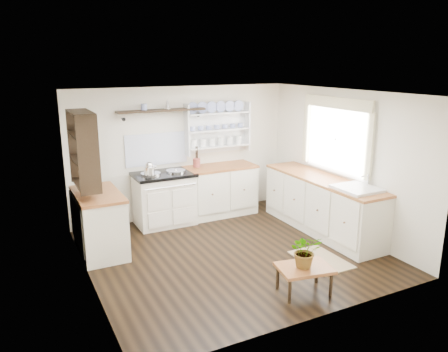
{
  "coord_description": "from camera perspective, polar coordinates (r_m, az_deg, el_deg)",
  "views": [
    {
      "loc": [
        -2.77,
        -5.2,
        2.7
      ],
      "look_at": [
        -0.01,
        0.25,
        1.1
      ],
      "focal_mm": 35.0,
      "sensor_mm": 36.0,
      "label": 1
    }
  ],
  "objects": [
    {
      "name": "ceiling",
      "position": [
        5.9,
        1.19,
        10.79
      ],
      "size": [
        4.0,
        3.8,
        0.01
      ],
      "primitive_type": "cube",
      "color": "white",
      "rests_on": "wall_back"
    },
    {
      "name": "wall_left",
      "position": [
        5.48,
        -17.69,
        -2.47
      ],
      "size": [
        0.02,
        3.8,
        2.3
      ],
      "primitive_type": "cube",
      "color": "silver",
      "rests_on": "ground"
    },
    {
      "name": "left_cabinets",
      "position": [
        6.59,
        -15.97,
        -5.8
      ],
      "size": [
        0.62,
        1.13,
        0.9
      ],
      "color": "#EEE8CD",
      "rests_on": "floor"
    },
    {
      "name": "back_cabinets",
      "position": [
        7.91,
        -0.49,
        -1.76
      ],
      "size": [
        1.27,
        0.63,
        0.9
      ],
      "color": "#EEE8CD",
      "rests_on": "floor"
    },
    {
      "name": "aga_cooker",
      "position": [
        7.49,
        -7.8,
        -2.89
      ],
      "size": [
        1.0,
        0.7,
        0.93
      ],
      "color": "white",
      "rests_on": "floor"
    },
    {
      "name": "floor",
      "position": [
        6.48,
        1.08,
        -9.95
      ],
      "size": [
        4.0,
        3.8,
        0.01
      ],
      "primitive_type": "cube",
      "color": "black",
      "rests_on": "ground"
    },
    {
      "name": "floor_rug",
      "position": [
        6.39,
        12.54,
        -10.62
      ],
      "size": [
        0.55,
        0.85,
        0.02
      ],
      "primitive_type": "cube",
      "rotation": [
        0.0,
        0.0,
        0.0
      ],
      "color": "#948156",
      "rests_on": "floor"
    },
    {
      "name": "high_shelf",
      "position": [
        7.41,
        -8.15,
        8.4
      ],
      "size": [
        1.5,
        0.29,
        0.16
      ],
      "color": "black",
      "rests_on": "wall_back"
    },
    {
      "name": "left_shelving",
      "position": [
        6.28,
        -17.92,
        3.4
      ],
      "size": [
        0.28,
        0.8,
        1.05
      ],
      "primitive_type": "cube",
      "color": "black",
      "rests_on": "wall_left"
    },
    {
      "name": "belfast_sink",
      "position": [
        6.66,
        16.88,
        -2.56
      ],
      "size": [
        0.55,
        0.6,
        0.45
      ],
      "color": "white",
      "rests_on": "right_cabinets"
    },
    {
      "name": "wall_back",
      "position": [
        7.78,
        -5.46,
        3.11
      ],
      "size": [
        4.0,
        0.02,
        2.3
      ],
      "primitive_type": "cube",
      "color": "silver",
      "rests_on": "ground"
    },
    {
      "name": "wall_right",
      "position": [
        7.22,
        15.29,
        1.76
      ],
      "size": [
        0.02,
        3.8,
        2.3
      ],
      "primitive_type": "cube",
      "color": "silver",
      "rests_on": "ground"
    },
    {
      "name": "right_cabinets",
      "position": [
        7.29,
        12.64,
        -3.6
      ],
      "size": [
        0.62,
        2.43,
        0.9
      ],
      "color": "#EEE8CD",
      "rests_on": "floor"
    },
    {
      "name": "kettle",
      "position": [
        7.14,
        -9.76,
        0.97
      ],
      "size": [
        0.17,
        0.17,
        0.21
      ],
      "primitive_type": null,
      "color": "silver",
      "rests_on": "aga_cooker"
    },
    {
      "name": "plate_rack",
      "position": [
        7.93,
        -1.03,
        6.38
      ],
      "size": [
        1.2,
        0.22,
        0.9
      ],
      "color": "white",
      "rests_on": "wall_back"
    },
    {
      "name": "utensil_crock",
      "position": [
        7.68,
        -3.59,
        1.75
      ],
      "size": [
        0.13,
        0.13,
        0.15
      ],
      "primitive_type": "cylinder",
      "color": "#974137",
      "rests_on": "back_cabinets"
    },
    {
      "name": "center_table",
      "position": [
        5.41,
        10.46,
        -11.98
      ],
      "size": [
        0.7,
        0.56,
        0.34
      ],
      "rotation": [
        0.0,
        0.0,
        -0.18
      ],
      "color": "brown",
      "rests_on": "floor"
    },
    {
      "name": "window",
      "position": [
        7.22,
        14.42,
        5.17
      ],
      "size": [
        0.08,
        1.55,
        1.22
      ],
      "color": "white",
      "rests_on": "wall_right"
    },
    {
      "name": "potted_plant",
      "position": [
        5.3,
        10.58,
        -9.57
      ],
      "size": [
        0.46,
        0.43,
        0.41
      ],
      "primitive_type": "imported",
      "rotation": [
        0.0,
        0.0,
        -0.38
      ],
      "color": "#3F7233",
      "rests_on": "center_table"
    }
  ]
}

